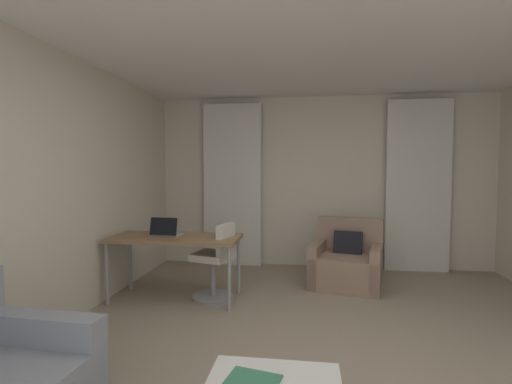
{
  "coord_description": "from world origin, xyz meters",
  "views": [
    {
      "loc": [
        -0.23,
        -2.75,
        1.48
      ],
      "look_at": [
        -0.77,
        1.21,
        1.25
      ],
      "focal_mm": 25.98,
      "sensor_mm": 36.0,
      "label": 1
    }
  ],
  "objects_px": {
    "desk": "(175,241)",
    "armchair": "(347,264)",
    "desk_chair": "(216,266)",
    "magazine_open": "(253,381)",
    "laptop": "(166,232)"
  },
  "relations": [
    {
      "from": "desk",
      "to": "armchair",
      "type": "bearing_deg",
      "value": 21.93
    },
    {
      "from": "desk_chair",
      "to": "armchair",
      "type": "bearing_deg",
      "value": 26.1
    },
    {
      "from": "armchair",
      "to": "magazine_open",
      "type": "bearing_deg",
      "value": -105.13
    },
    {
      "from": "desk",
      "to": "magazine_open",
      "type": "distance_m",
      "value": 2.47
    },
    {
      "from": "desk",
      "to": "desk_chair",
      "type": "distance_m",
      "value": 0.54
    },
    {
      "from": "desk",
      "to": "laptop",
      "type": "distance_m",
      "value": 0.16
    },
    {
      "from": "desk",
      "to": "magazine_open",
      "type": "height_order",
      "value": "desk"
    },
    {
      "from": "armchair",
      "to": "desk",
      "type": "xyz_separation_m",
      "value": [
        -2.0,
        -0.81,
        0.39
      ]
    },
    {
      "from": "desk",
      "to": "desk_chair",
      "type": "xyz_separation_m",
      "value": [
        0.46,
        0.05,
        -0.28
      ]
    },
    {
      "from": "magazine_open",
      "to": "desk",
      "type": "bearing_deg",
      "value": 119.49
    },
    {
      "from": "desk_chair",
      "to": "laptop",
      "type": "xyz_separation_m",
      "value": [
        -0.58,
        -0.02,
        0.38
      ]
    },
    {
      "from": "desk",
      "to": "desk_chair",
      "type": "relative_size",
      "value": 1.67
    },
    {
      "from": "desk",
      "to": "magazine_open",
      "type": "xyz_separation_m",
      "value": [
        1.21,
        -2.14,
        -0.3
      ]
    },
    {
      "from": "armchair",
      "to": "desk",
      "type": "height_order",
      "value": "armchair"
    },
    {
      "from": "desk",
      "to": "desk_chair",
      "type": "height_order",
      "value": "desk_chair"
    }
  ]
}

